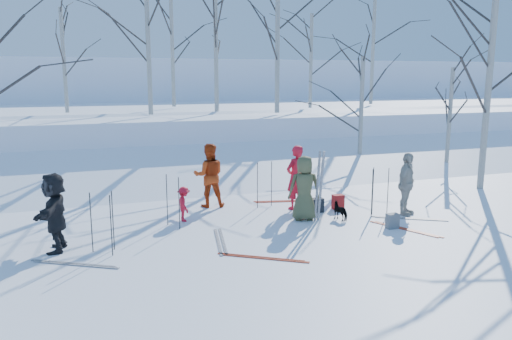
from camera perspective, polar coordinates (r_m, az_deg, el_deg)
name	(u,v)px	position (r m, az deg, el deg)	size (l,w,h in m)	color
ground	(276,232)	(12.45, 2.30, -7.10)	(120.00, 120.00, 0.00)	white
snow_ramp	(208,175)	(18.90, -5.51, -0.52)	(70.00, 9.50, 1.40)	white
snow_plateau	(165,127)	(28.50, -10.37, 4.84)	(70.00, 18.00, 2.20)	white
far_hill	(129,96)	(49.25, -14.30, 8.23)	(90.00, 30.00, 6.00)	white
skier_olive_center	(304,188)	(13.32, 5.55, -2.07)	(0.85, 0.55, 1.74)	#4B4E2F
skier_red_north	(296,177)	(14.41, 4.57, -0.85)	(0.68, 0.45, 1.86)	red
skier_redor_behind	(209,175)	(14.68, -5.39, -0.61)	(0.91, 0.71, 1.88)	#AF330D
skier_red_seated	(184,204)	(13.36, -8.24, -3.88)	(0.60, 0.35, 0.93)	red
skier_cream_east	(406,184)	(14.35, 16.80, -1.56)	(1.02, 0.43, 1.75)	beige
skier_grey_west	(55,212)	(11.78, -22.02, -4.49)	(1.63, 0.52, 1.75)	black
dog	(341,211)	(13.63, 9.70, -4.62)	(0.26, 0.57, 0.48)	black
upright_ski_left	(317,186)	(13.19, 7.04, -1.88)	(0.07, 0.02, 1.90)	silver
upright_ski_right	(321,186)	(13.23, 7.43, -1.86)	(0.07, 0.02, 1.90)	silver
ski_pair_a	(409,219)	(14.17, 17.10, -5.33)	(1.74, 1.13, 0.02)	silver
ski_pair_b	(405,229)	(13.20, 16.69, -6.48)	(0.98, 1.81, 0.02)	#A72F17
ski_pair_c	(220,241)	(11.77, -4.08, -8.13)	(0.54, 1.90, 0.02)	silver
ski_pair_d	(74,264)	(11.04, -20.05, -10.07)	(1.73, 1.15, 0.02)	silver
ski_pair_e	(285,201)	(15.42, 3.35, -3.57)	(1.90, 0.60, 0.02)	#A72F17
ski_pair_f	(263,258)	(10.73, 0.77, -10.00)	(1.69, 1.22, 0.02)	#A72F17
ski_pole_a	(91,223)	(11.46, -18.32, -5.72)	(0.02, 0.02, 1.34)	black
ski_pole_b	(167,200)	(13.05, -10.13, -3.37)	(0.02, 0.02, 1.34)	black
ski_pole_c	(271,184)	(14.74, 1.78, -1.59)	(0.02, 0.02, 1.34)	black
ski_pole_d	(372,193)	(13.89, 13.12, -2.63)	(0.02, 0.02, 1.34)	black
ski_pole_e	(257,185)	(14.52, 0.16, -1.78)	(0.02, 0.02, 1.34)	black
ski_pole_f	(179,203)	(12.64, -8.78, -3.79)	(0.02, 0.02, 1.34)	black
ski_pole_g	(111,226)	(11.11, -16.23, -6.12)	(0.02, 0.02, 1.34)	black
ski_pole_h	(113,220)	(11.48, -16.04, -5.56)	(0.02, 0.02, 1.34)	black
ski_pole_i	(373,191)	(14.18, 13.21, -2.36)	(0.02, 0.02, 1.34)	black
ski_pole_j	(388,192)	(14.19, 14.83, -2.43)	(0.02, 0.02, 1.34)	black
backpack_red	(338,202)	(14.69, 9.35, -3.61)	(0.32, 0.22, 0.42)	maroon
backpack_grey	(392,221)	(13.15, 15.32, -5.64)	(0.30, 0.20, 0.38)	#5B5F63
backpack_dark	(317,205)	(14.28, 6.99, -4.01)	(0.34, 0.24, 0.40)	black
birch_plateau_a	(64,61)	(23.98, -21.11, 11.57)	(3.78, 3.78, 4.55)	silver
birch_plateau_c	(277,38)	(22.45, 2.47, 14.83)	(5.13, 5.13, 6.47)	silver
birch_plateau_d	(311,61)	(26.11, 6.30, 12.24)	(3.89, 3.89, 4.70)	silver
birch_plateau_e	(148,41)	(21.83, -12.23, 14.19)	(4.84, 4.84, 6.06)	silver
birch_plateau_f	(172,47)	(27.44, -9.55, 13.67)	(4.95, 4.95, 6.22)	silver
birch_plateau_h	(373,45)	(30.50, 13.25, 13.76)	(5.36, 5.36, 6.80)	silver
birch_plateau_i	(216,42)	(23.33, -4.61, 14.34)	(4.96, 4.96, 6.22)	silver
birch_edge_b	(489,81)	(18.45, 25.08, 9.20)	(5.70, 5.70, 7.29)	silver
birch_edge_c	(449,120)	(21.55, 21.24, 5.35)	(3.50, 3.50, 4.15)	silver
birch_edge_e	(361,115)	(20.47, 11.92, 6.18)	(3.79, 3.79, 4.56)	silver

